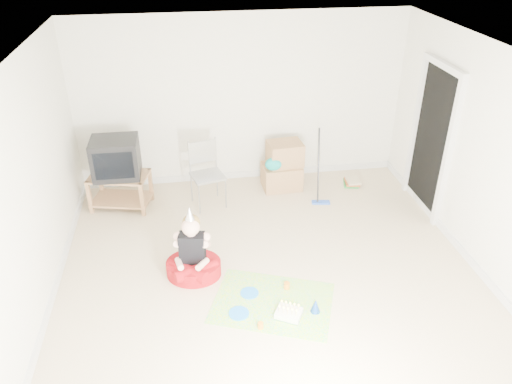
{
  "coord_description": "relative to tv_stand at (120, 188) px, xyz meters",
  "views": [
    {
      "loc": [
        -0.88,
        -4.68,
        3.83
      ],
      "look_at": [
        -0.1,
        0.4,
        0.9
      ],
      "focal_mm": 35.0,
      "sensor_mm": 36.0,
      "label": 1
    }
  ],
  "objects": [
    {
      "name": "ground",
      "position": [
        1.87,
        -1.85,
        -0.3
      ],
      "size": [
        5.0,
        5.0,
        0.0
      ],
      "primitive_type": "plane",
      "color": "beige",
      "rests_on": "ground"
    },
    {
      "name": "doorway_recess",
      "position": [
        4.35,
        -0.65,
        0.72
      ],
      "size": [
        0.02,
        0.9,
        2.05
      ],
      "primitive_type": "cube",
      "color": "black",
      "rests_on": "ground"
    },
    {
      "name": "tv_stand",
      "position": [
        0.0,
        0.0,
        0.0
      ],
      "size": [
        0.92,
        0.69,
        0.51
      ],
      "color": "#9E6F47",
      "rests_on": "ground"
    },
    {
      "name": "crt_tv",
      "position": [
        0.0,
        -0.0,
        0.49
      ],
      "size": [
        0.65,
        0.54,
        0.55
      ],
      "primitive_type": "cube",
      "rotation": [
        0.0,
        0.0,
        -0.01
      ],
      "color": "black",
      "rests_on": "tv_stand"
    },
    {
      "name": "folding_chair",
      "position": [
        1.26,
        -0.14,
        0.17
      ],
      "size": [
        0.53,
        0.52,
        0.98
      ],
      "color": "#97989D",
      "rests_on": "ground"
    },
    {
      "name": "cardboard_boxes",
      "position": [
        2.44,
        0.22,
        0.06
      ],
      "size": [
        0.63,
        0.49,
        0.75
      ],
      "color": "#A77B50",
      "rests_on": "ground"
    },
    {
      "name": "floor_mop",
      "position": [
        2.91,
        -0.36,
        -0.04
      ],
      "size": [
        0.28,
        0.36,
        1.08
      ],
      "color": "blue",
      "rests_on": "ground"
    },
    {
      "name": "book_pile",
      "position": [
        3.56,
        0.13,
        -0.25
      ],
      "size": [
        0.29,
        0.34,
        0.1
      ],
      "color": "#2A7E35",
      "rests_on": "ground"
    },
    {
      "name": "seated_woman",
      "position": [
        0.97,
        -1.75,
        -0.1
      ],
      "size": [
        0.76,
        0.76,
        0.94
      ],
      "color": "#9F0E14",
      "rests_on": "ground"
    },
    {
      "name": "party_mat",
      "position": [
        1.81,
        -2.39,
        -0.3
      ],
      "size": [
        1.55,
        1.35,
        0.01
      ],
      "primitive_type": "cube",
      "rotation": [
        0.0,
        0.0,
        -0.37
      ],
      "color": "#E9318A",
      "rests_on": "ground"
    },
    {
      "name": "birthday_cake",
      "position": [
        1.95,
        -2.62,
        -0.26
      ],
      "size": [
        0.34,
        0.32,
        0.14
      ],
      "color": "white",
      "rests_on": "party_mat"
    },
    {
      "name": "blue_plate_near",
      "position": [
        1.58,
        -2.2,
        -0.29
      ],
      "size": [
        0.29,
        0.29,
        0.01
      ],
      "primitive_type": "cylinder",
      "rotation": [
        0.0,
        0.0,
        -0.68
      ],
      "color": "#1C7DE3",
      "rests_on": "party_mat"
    },
    {
      "name": "blue_plate_far",
      "position": [
        1.42,
        -2.51,
        -0.29
      ],
      "size": [
        0.3,
        0.3,
        0.01
      ],
      "primitive_type": "cylinder",
      "rotation": [
        0.0,
        0.0,
        -0.47
      ],
      "color": "#1C7DE3",
      "rests_on": "party_mat"
    },
    {
      "name": "orange_cup_near",
      "position": [
        2.02,
        -2.18,
        -0.26
      ],
      "size": [
        0.08,
        0.08,
        0.08
      ],
      "primitive_type": "cylinder",
      "rotation": [
        0.0,
        0.0,
        -0.25
      ],
      "color": "orange",
      "rests_on": "party_mat"
    },
    {
      "name": "orange_cup_far",
      "position": [
        1.62,
        -2.75,
        -0.26
      ],
      "size": [
        0.08,
        0.08,
        0.07
      ],
      "primitive_type": "cylinder",
      "rotation": [
        0.0,
        0.0,
        -0.53
      ],
      "color": "orange",
      "rests_on": "party_mat"
    },
    {
      "name": "blue_party_hat",
      "position": [
        2.25,
        -2.59,
        -0.21
      ],
      "size": [
        0.15,
        0.15,
        0.16
      ],
      "primitive_type": "cone",
      "rotation": [
        0.0,
        0.0,
        -0.5
      ],
      "color": "blue",
      "rests_on": "party_mat"
    }
  ]
}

